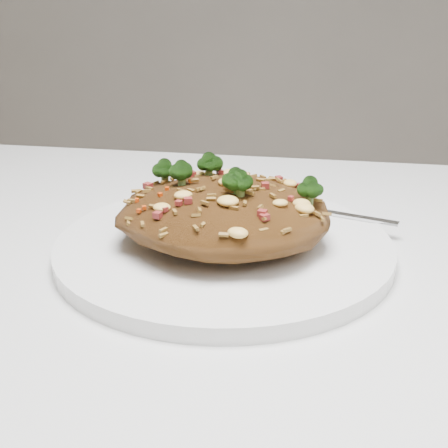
{
  "coord_description": "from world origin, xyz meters",
  "views": [
    {
      "loc": [
        0.06,
        -0.42,
        0.98
      ],
      "look_at": [
        -0.02,
        0.08,
        0.78
      ],
      "focal_mm": 50.0,
      "sensor_mm": 36.0,
      "label": 1
    }
  ],
  "objects_px": {
    "plate": "(224,247)",
    "fork": "(323,212)",
    "fried_rice": "(224,206)",
    "dining_table": "(234,396)"
  },
  "relations": [
    {
      "from": "fried_rice",
      "to": "fork",
      "type": "xyz_separation_m",
      "value": [
        0.08,
        0.08,
        -0.03
      ]
    },
    {
      "from": "plate",
      "to": "fork",
      "type": "xyz_separation_m",
      "value": [
        0.08,
        0.08,
        0.01
      ]
    },
    {
      "from": "dining_table",
      "to": "plate",
      "type": "xyz_separation_m",
      "value": [
        -0.02,
        0.08,
        0.1
      ]
    },
    {
      "from": "plate",
      "to": "dining_table",
      "type": "bearing_deg",
      "value": -74.31
    },
    {
      "from": "plate",
      "to": "fried_rice",
      "type": "height_order",
      "value": "fried_rice"
    },
    {
      "from": "plate",
      "to": "fried_rice",
      "type": "distance_m",
      "value": 0.04
    },
    {
      "from": "plate",
      "to": "fried_rice",
      "type": "relative_size",
      "value": 1.61
    },
    {
      "from": "fried_rice",
      "to": "fork",
      "type": "relative_size",
      "value": 1.15
    },
    {
      "from": "dining_table",
      "to": "fried_rice",
      "type": "relative_size",
      "value": 6.54
    },
    {
      "from": "dining_table",
      "to": "fried_rice",
      "type": "bearing_deg",
      "value": 105.7
    }
  ]
}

